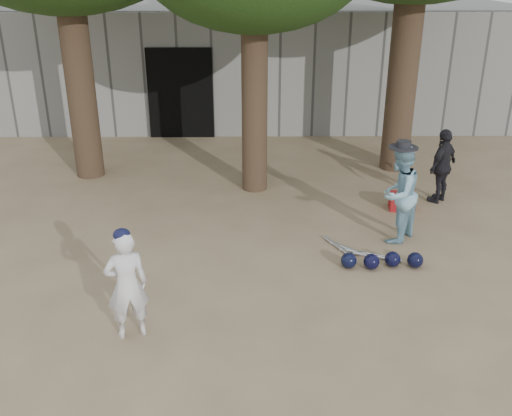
{
  "coord_description": "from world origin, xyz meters",
  "views": [
    {
      "loc": [
        0.54,
        -6.19,
        4.04
      ],
      "look_at": [
        0.6,
        1.0,
        0.95
      ],
      "focal_mm": 40.0,
      "sensor_mm": 36.0,
      "label": 1
    }
  ],
  "objects_px": {
    "boy_player": "(127,285)",
    "red_bag": "(402,201)",
    "spectator_dark": "(443,166)",
    "spectator_blue": "(398,194)"
  },
  "relations": [
    {
      "from": "boy_player",
      "to": "spectator_dark",
      "type": "xyz_separation_m",
      "value": [
        4.88,
        4.08,
        0.01
      ]
    },
    {
      "from": "spectator_blue",
      "to": "spectator_dark",
      "type": "bearing_deg",
      "value": -176.96
    },
    {
      "from": "boy_player",
      "to": "spectator_dark",
      "type": "height_order",
      "value": "spectator_dark"
    },
    {
      "from": "spectator_dark",
      "to": "red_bag",
      "type": "distance_m",
      "value": 1.02
    },
    {
      "from": "boy_player",
      "to": "spectator_dark",
      "type": "distance_m",
      "value": 6.36
    },
    {
      "from": "boy_player",
      "to": "red_bag",
      "type": "xyz_separation_m",
      "value": [
        4.1,
        3.7,
        -0.52
      ]
    },
    {
      "from": "boy_player",
      "to": "spectator_dark",
      "type": "bearing_deg",
      "value": -159.8
    },
    {
      "from": "spectator_blue",
      "to": "red_bag",
      "type": "xyz_separation_m",
      "value": [
        0.41,
        1.21,
        -0.63
      ]
    },
    {
      "from": "boy_player",
      "to": "red_bag",
      "type": "bearing_deg",
      "value": -157.64
    },
    {
      "from": "boy_player",
      "to": "red_bag",
      "type": "distance_m",
      "value": 5.55
    }
  ]
}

